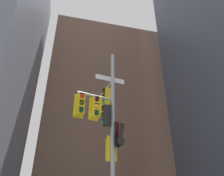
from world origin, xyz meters
The scene contains 2 objects.
building_mid_block centered at (3.64, 24.82, 14.20)m, with size 17.02×17.02×28.40m, color brown.
signal_pole_assembly centered at (-0.30, 0.27, 5.18)m, with size 2.68×2.95×8.96m.
Camera 1 is at (-2.34, -9.55, 1.39)m, focal length 35.02 mm.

